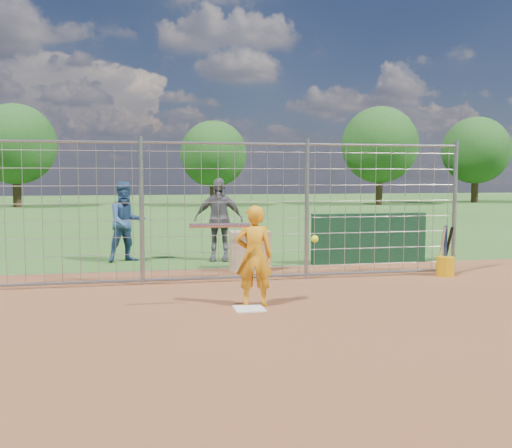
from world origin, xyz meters
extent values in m
plane|color=#2D591E|center=(0.00, 0.00, 0.00)|extent=(100.00, 100.00, 0.00)
plane|color=brown|center=(0.00, -3.00, 0.01)|extent=(18.00, 18.00, 0.00)
cube|color=silver|center=(0.00, -0.20, 0.01)|extent=(0.43, 0.43, 0.02)
cube|color=#11381E|center=(3.40, 3.60, 0.55)|extent=(2.60, 0.20, 1.10)
imported|color=orange|center=(0.12, 0.01, 0.75)|extent=(0.60, 0.44, 1.50)
imported|color=navy|center=(-1.84, 4.87, 0.90)|extent=(1.05, 0.94, 1.79)
imported|color=#555459|center=(0.19, 4.58, 0.94)|extent=(1.17, 0.70, 1.87)
cube|color=tan|center=(0.65, 3.20, 0.40)|extent=(0.83, 0.60, 0.80)
cylinder|color=silver|center=(-0.42, -0.19, 1.22)|extent=(0.86, 0.11, 0.06)
sphere|color=#E2FF1A|center=(0.88, -0.51, 1.04)|extent=(0.10, 0.10, 0.10)
cylinder|color=#DC9C0B|center=(4.19, 1.75, 0.19)|extent=(0.34, 0.34, 0.38)
cylinder|color=silver|center=(4.14, 1.80, 0.55)|extent=(0.07, 0.26, 0.84)
cylinder|color=navy|center=(4.21, 1.80, 0.55)|extent=(0.06, 0.09, 0.85)
cylinder|color=black|center=(4.26, 1.80, 0.55)|extent=(0.07, 0.33, 0.82)
cylinder|color=gray|center=(-1.50, 2.00, 1.30)|extent=(0.08, 0.08, 2.60)
cylinder|color=gray|center=(1.50, 2.00, 1.30)|extent=(0.08, 0.08, 2.60)
cylinder|color=gray|center=(4.50, 2.00, 1.30)|extent=(0.08, 0.08, 2.60)
cylinder|color=gray|center=(0.00, 2.00, 2.50)|extent=(9.00, 0.05, 0.05)
cylinder|color=gray|center=(0.00, 2.00, 0.08)|extent=(9.00, 0.05, 0.05)
cube|color=gray|center=(0.00, 2.00, 1.25)|extent=(9.00, 0.02, 2.50)
cylinder|color=#3F2B19|center=(-9.00, 29.00, 1.26)|extent=(0.50, 0.50, 2.52)
sphere|color=#26561E|center=(-9.00, 29.00, 3.85)|extent=(4.90, 4.90, 4.90)
cylinder|color=#3F2B19|center=(3.00, 28.00, 1.08)|extent=(0.50, 0.50, 2.16)
sphere|color=#26561E|center=(3.00, 28.00, 3.30)|extent=(4.20, 4.20, 4.20)
cylinder|color=#3F2B19|center=(14.00, 27.50, 1.30)|extent=(0.50, 0.50, 2.59)
sphere|color=#26561E|center=(14.00, 27.50, 3.96)|extent=(5.04, 5.04, 5.04)
cylinder|color=#3F2B19|center=(22.00, 29.00, 1.22)|extent=(0.50, 0.50, 2.45)
sphere|color=#26561E|center=(22.00, 29.00, 3.74)|extent=(4.76, 4.76, 4.76)
camera|label=1|loc=(-1.49, -8.13, 1.92)|focal=40.00mm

